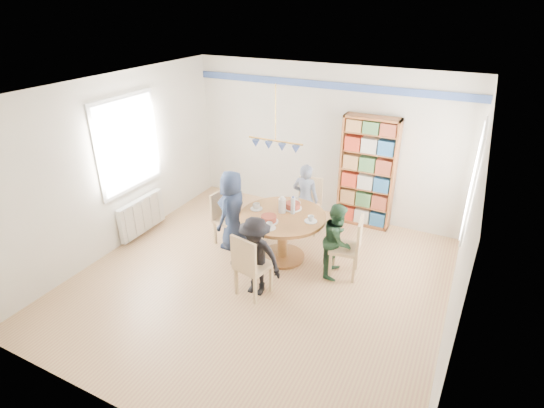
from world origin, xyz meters
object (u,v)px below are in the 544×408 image
Objects in this scene: chair_right at (351,245)px; person_left at (232,210)px; chair_left at (224,215)px; bookshelf at (367,174)px; person_near at (255,257)px; chair_near at (249,264)px; dining_table at (283,226)px; person_far at (305,199)px; radiator at (142,215)px; person_right at (338,240)px; chair_far at (309,202)px.

chair_right is 1.92m from person_left.
chair_right is (2.13, -0.02, 0.03)m from chair_left.
person_near is at bearing -106.59° from bookshelf.
chair_near is at bearing -107.24° from person_near.
dining_table is 1.05× the size of person_far.
person_near is at bearing -12.61° from radiator.
person_left is at bearing -178.21° from chair_right.
person_left reaches higher than chair_left.
person_far is at bearing 139.99° from chair_right.
dining_table is at bearing 88.91° from person_far.
person_left is at bearing -176.71° from dining_table.
person_far reaches higher than radiator.
person_right is at bearing -170.54° from chair_right.
person_right is 0.98× the size of person_near.
bookshelf is (1.67, 1.70, 0.31)m from person_left.
dining_table is at bearing -116.26° from bookshelf.
person_near reaches higher than chair_left.
chair_right is at bearing -81.37° from bookshelf.
chair_right reaches higher than dining_table.
chair_right is at bearing 43.07° from person_near.
person_right is (0.87, 1.03, 0.04)m from chair_near.
radiator is at bearing 26.24° from person_far.
person_left is at bearing -134.40° from bookshelf.
person_near is 2.74m from bookshelf.
chair_right reaches higher than chair_far.
chair_near is 1.33m from person_left.
chair_near reaches higher than dining_table.
person_near is (-1.02, -0.95, 0.06)m from chair_right.
person_right is (-0.19, -0.03, 0.05)m from chair_right.
person_right is at bearing 91.21° from person_left.
radiator is at bearing -173.58° from chair_right.
person_near is (0.03, -1.99, 0.06)m from chair_far.
chair_near is at bearing 41.01° from person_left.
person_right is (0.88, -0.02, 0.00)m from dining_table.
chair_near reaches higher than chair_left.
chair_left is at bearing 138.71° from person_near.
person_right is at bearing -50.80° from chair_far.
bookshelf is at bearing -4.05° from person_right.
chair_near is (2.46, -0.66, 0.17)m from radiator.
person_left is 2.40m from bookshelf.
person_right reaches higher than dining_table.
person_left reaches higher than person_right.
dining_table is 0.88m from person_right.
chair_far is 1.37m from person_right.
person_left is at bearing 84.84° from person_right.
chair_near is (-1.06, -1.06, 0.00)m from chair_right.
chair_left is 2.13m from chair_right.
person_right is (1.94, -0.05, 0.08)m from chair_left.
person_right is at bearing 6.25° from radiator.
chair_far is at bearing 43.53° from chair_left.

